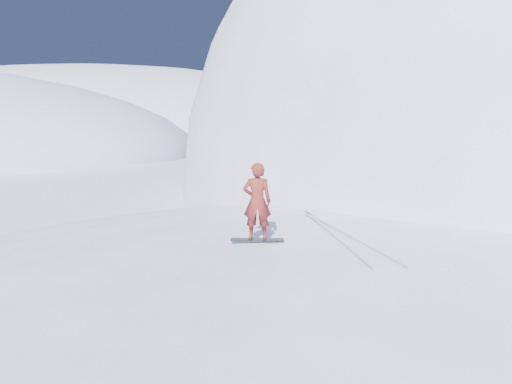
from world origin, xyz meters
TOP-DOWN VIEW (x-y plane):
  - near_ridge at (1.00, 3.00)m, footprint 36.00×28.00m
  - peak_shoulder at (10.00, 20.00)m, footprint 28.00×24.00m
  - far_ridge_c at (-40.00, 110.00)m, footprint 140.00×90.00m
  - wind_bumps at (-0.56, 2.12)m, footprint 16.00×14.40m
  - snowboard at (-3.13, 3.57)m, footprint 1.40×0.32m
  - snowboarder at (-3.13, 3.57)m, footprint 0.75×0.51m
  - board_tracks at (-0.88, 4.18)m, footprint 1.50×5.97m

SIDE VIEW (x-z plane):
  - near_ridge at x=1.00m, z-range -2.40..2.40m
  - peak_shoulder at x=10.00m, z-range -9.00..9.00m
  - far_ridge_c at x=-40.00m, z-range -18.00..18.00m
  - wind_bumps at x=-0.56m, z-range -0.50..0.50m
  - snowboard at x=-3.13m, z-range 2.40..2.42m
  - board_tracks at x=-0.88m, z-range 2.40..2.44m
  - snowboarder at x=-3.13m, z-range 2.42..4.42m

